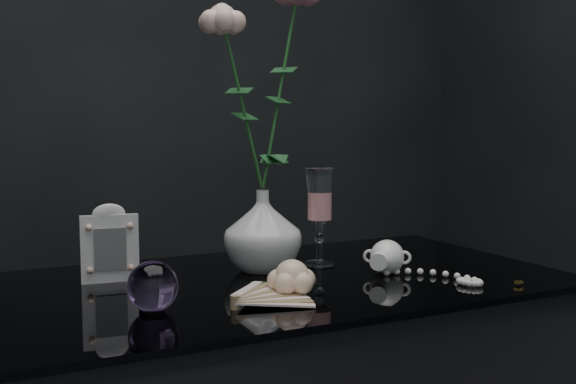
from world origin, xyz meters
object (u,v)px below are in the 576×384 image
loose_rose (292,278)px  pearl_jar (387,255)px  vase (263,231)px  paperweight (153,286)px  picture_frame (110,243)px  wine_glass (320,217)px

loose_rose → pearl_jar: pearl_jar is taller
vase → loose_rose: bearing=-100.4°
pearl_jar → paperweight: bearing=-133.6°
loose_rose → pearl_jar: bearing=16.6°
vase → picture_frame: vase is taller
vase → paperweight: size_ratio=2.01×
paperweight → pearl_jar: (0.48, 0.07, -0.01)m
pearl_jar → picture_frame: bearing=-159.7°
picture_frame → loose_rose: picture_frame is taller
wine_glass → picture_frame: size_ratio=1.38×
loose_rose → pearl_jar: (0.24, 0.08, 0.00)m
wine_glass → pearl_jar: (0.08, -0.12, -0.06)m
loose_rose → paperweight: bearing=177.3°
vase → loose_rose: (-0.04, -0.20, -0.05)m
picture_frame → paperweight: bearing=-78.7°
vase → pearl_jar: vase is taller
vase → wine_glass: 0.13m
loose_rose → wine_glass: bearing=49.8°
paperweight → loose_rose: 0.23m
picture_frame → wine_glass: bearing=1.3°
paperweight → wine_glass: bearing=25.3°
vase → paperweight: bearing=-144.9°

